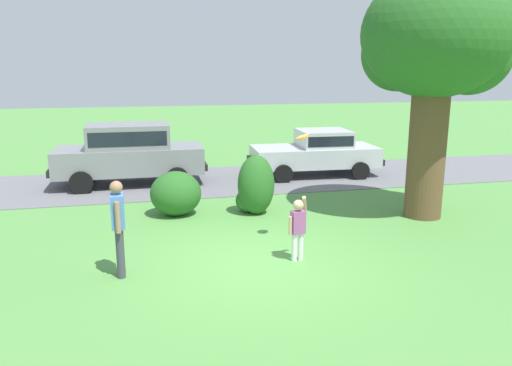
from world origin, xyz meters
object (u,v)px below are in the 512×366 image
(child_thrower, at_px, (298,225))
(frisbee, at_px, (303,137))
(parked_sedan, at_px, (317,151))
(oak_tree_large, at_px, (436,46))
(adult_onlooker, at_px, (118,223))
(parked_suv, at_px, (129,151))

(child_thrower, relative_size, frisbee, 4.58)
(parked_sedan, bearing_deg, oak_tree_large, -78.52)
(parked_sedan, bearing_deg, adult_onlooker, -130.65)
(parked_sedan, height_order, parked_suv, parked_suv)
(frisbee, height_order, adult_onlooker, frisbee)
(parked_suv, height_order, child_thrower, parked_suv)
(child_thrower, bearing_deg, oak_tree_large, 28.96)
(oak_tree_large, bearing_deg, parked_sedan, 101.48)
(oak_tree_large, height_order, parked_suv, oak_tree_large)
(parked_suv, bearing_deg, frisbee, -61.06)
(parked_sedan, xyz_separation_m, frisbee, (-2.65, -6.47, 1.44))
(parked_sedan, bearing_deg, child_thrower, -112.19)
(parked_suv, relative_size, child_thrower, 3.66)
(oak_tree_large, xyz_separation_m, frisbee, (-3.68, -1.39, -1.84))
(child_thrower, height_order, frisbee, frisbee)
(child_thrower, bearing_deg, parked_suv, 113.97)
(adult_onlooker, bearing_deg, frisbee, 12.82)
(frisbee, bearing_deg, child_thrower, -111.68)
(parked_suv, xyz_separation_m, child_thrower, (3.24, -7.28, -0.36))
(child_thrower, height_order, adult_onlooker, adult_onlooker)
(parked_suv, bearing_deg, adult_onlooker, -90.36)
(parked_sedan, height_order, child_thrower, parked_sedan)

